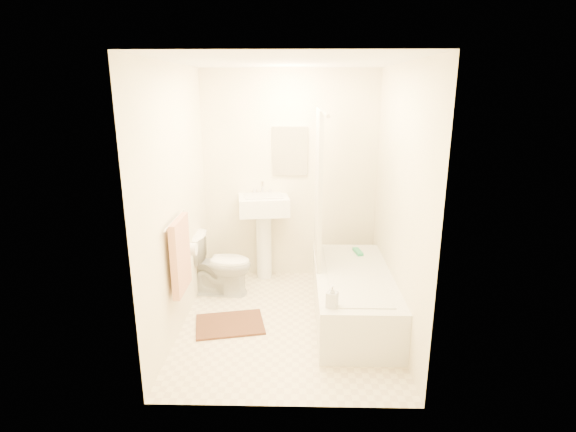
{
  "coord_description": "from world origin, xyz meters",
  "views": [
    {
      "loc": [
        0.1,
        -3.91,
        2.19
      ],
      "look_at": [
        0.0,
        0.25,
        1.0
      ],
      "focal_mm": 28.0,
      "sensor_mm": 36.0,
      "label": 1
    }
  ],
  "objects_px": {
    "toilet": "(220,264)",
    "soap_bottle": "(332,296)",
    "sink": "(264,234)",
    "bath_mat": "(230,324)",
    "bathtub": "(353,296)"
  },
  "relations": [
    {
      "from": "toilet",
      "to": "sink",
      "type": "distance_m",
      "value": 0.65
    },
    {
      "from": "toilet",
      "to": "soap_bottle",
      "type": "distance_m",
      "value": 1.67
    },
    {
      "from": "sink",
      "to": "soap_bottle",
      "type": "bearing_deg",
      "value": -75.7
    },
    {
      "from": "bathtub",
      "to": "bath_mat",
      "type": "xyz_separation_m",
      "value": [
        -1.19,
        -0.19,
        -0.22
      ]
    },
    {
      "from": "toilet",
      "to": "bath_mat",
      "type": "relative_size",
      "value": 1.08
    },
    {
      "from": "bathtub",
      "to": "bath_mat",
      "type": "relative_size",
      "value": 2.61
    },
    {
      "from": "toilet",
      "to": "sink",
      "type": "xyz_separation_m",
      "value": [
        0.45,
        0.42,
        0.21
      ]
    },
    {
      "from": "sink",
      "to": "soap_bottle",
      "type": "height_order",
      "value": "sink"
    },
    {
      "from": "bath_mat",
      "to": "toilet",
      "type": "bearing_deg",
      "value": 105.69
    },
    {
      "from": "toilet",
      "to": "soap_bottle",
      "type": "height_order",
      "value": "toilet"
    },
    {
      "from": "toilet",
      "to": "soap_bottle",
      "type": "xyz_separation_m",
      "value": [
        1.13,
        -1.21,
        0.22
      ]
    },
    {
      "from": "sink",
      "to": "bath_mat",
      "type": "height_order",
      "value": "sink"
    },
    {
      "from": "toilet",
      "to": "bathtub",
      "type": "bearing_deg",
      "value": -106.25
    },
    {
      "from": "bath_mat",
      "to": "soap_bottle",
      "type": "relative_size",
      "value": 3.39
    },
    {
      "from": "bathtub",
      "to": "soap_bottle",
      "type": "distance_m",
      "value": 0.8
    }
  ]
}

